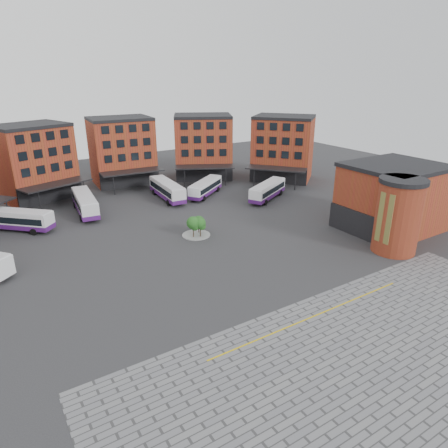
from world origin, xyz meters
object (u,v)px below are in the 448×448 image
bus_b (16,220)px  bus_d (167,190)px  bus_e (205,187)px  tree_island (197,224)px  bus_f (268,190)px  bus_c (85,203)px  blue_car (394,245)px

bus_b → bus_d: bus_d is taller
bus_b → bus_e: size_ratio=1.01×
bus_d → bus_e: 7.90m
tree_island → bus_b: (-23.42, 17.44, -0.08)m
bus_d → bus_f: (16.97, -10.63, -0.13)m
bus_b → bus_f: bearing=-57.0°
tree_island → bus_c: 23.28m
bus_e → bus_b: bearing=-125.2°
tree_island → bus_e: 21.46m
tree_island → bus_e: (11.71, 17.99, -0.20)m
bus_f → bus_c: bearing=-135.9°
bus_f → bus_d: bearing=-150.1°
tree_island → bus_e: bearing=56.9°
bus_d → bus_b: bearing=-171.6°
tree_island → bus_f: tree_island is taller
bus_b → bus_c: (11.48, 2.53, 0.09)m
tree_island → bus_b: tree_island is taller
bus_e → bus_f: 12.72m
bus_b → bus_c: 11.75m
bus_b → blue_car: bus_b is taller
tree_island → bus_f: (21.02, 9.33, -0.12)m
bus_f → bus_b: bearing=-128.3°
bus_c → bus_d: 16.00m
bus_e → bus_d: bearing=-140.6°
bus_c → blue_car: (33.37, -39.44, -1.28)m
bus_c → bus_d: bus_c is taller
bus_e → tree_island: bearing=-69.2°
tree_island → bus_f: 23.00m
bus_b → bus_f: bus_b is taller
bus_c → bus_d: (16.00, -0.01, -0.00)m
tree_island → bus_c: (-11.95, 19.98, 0.01)m
tree_island → blue_car: 28.97m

